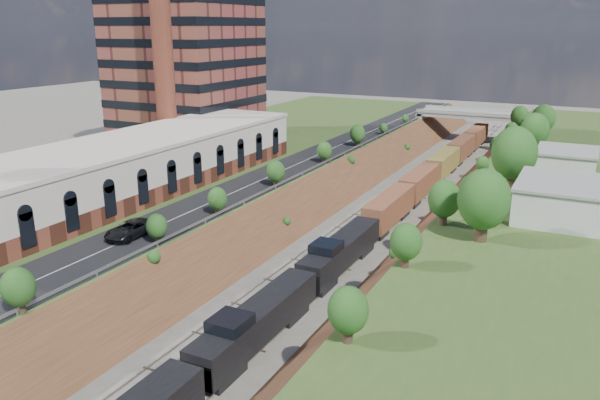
# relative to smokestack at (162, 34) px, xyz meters

# --- Properties ---
(platform_left) EXTENTS (44.00, 180.00, 5.00)m
(platform_left) POSITION_rel_smokestack_xyz_m (3.00, 4.00, -22.50)
(platform_left) COLOR #3B5623
(platform_left) RESTS_ON ground
(embankment_left) EXTENTS (10.00, 180.00, 10.00)m
(embankment_left) POSITION_rel_smokestack_xyz_m (25.00, 4.00, -25.00)
(embankment_left) COLOR brown
(embankment_left) RESTS_ON ground
(embankment_right) EXTENTS (10.00, 180.00, 10.00)m
(embankment_right) POSITION_rel_smokestack_xyz_m (47.00, 4.00, -25.00)
(embankment_right) COLOR brown
(embankment_right) RESTS_ON ground
(rail_left_track) EXTENTS (1.58, 180.00, 0.18)m
(rail_left_track) POSITION_rel_smokestack_xyz_m (33.40, 4.00, -24.91)
(rail_left_track) COLOR gray
(rail_left_track) RESTS_ON ground
(rail_right_track) EXTENTS (1.58, 180.00, 0.18)m
(rail_right_track) POSITION_rel_smokestack_xyz_m (38.60, 4.00, -24.91)
(rail_right_track) COLOR gray
(rail_right_track) RESTS_ON ground
(road) EXTENTS (8.00, 180.00, 0.10)m
(road) POSITION_rel_smokestack_xyz_m (20.50, 4.00, -19.95)
(road) COLOR black
(road) RESTS_ON platform_left
(guardrail) EXTENTS (0.10, 171.00, 0.70)m
(guardrail) POSITION_rel_smokestack_xyz_m (24.60, 3.80, -19.45)
(guardrail) COLOR #99999E
(guardrail) RESTS_ON platform_left
(commercial_building) EXTENTS (14.30, 62.30, 7.00)m
(commercial_building) POSITION_rel_smokestack_xyz_m (8.00, -18.00, -16.49)
(commercial_building) COLOR brown
(commercial_building) RESTS_ON platform_left
(smokestack) EXTENTS (3.20, 3.20, 40.00)m
(smokestack) POSITION_rel_smokestack_xyz_m (0.00, 0.00, 0.00)
(smokestack) COLOR brown
(smokestack) RESTS_ON platform_left
(overpass) EXTENTS (24.50, 8.30, 7.40)m
(overpass) POSITION_rel_smokestack_xyz_m (36.00, 66.00, -20.08)
(overpass) COLOR gray
(overpass) RESTS_ON ground
(white_building_near) EXTENTS (9.00, 12.00, 4.00)m
(white_building_near) POSITION_rel_smokestack_xyz_m (59.50, -4.00, -18.00)
(white_building_near) COLOR silver
(white_building_near) RESTS_ON platform_right
(white_building_far) EXTENTS (8.00, 10.00, 3.60)m
(white_building_far) POSITION_rel_smokestack_xyz_m (59.00, 18.00, -18.20)
(white_building_far) COLOR silver
(white_building_far) RESTS_ON platform_right
(tree_right_large) EXTENTS (5.25, 5.25, 7.61)m
(tree_right_large) POSITION_rel_smokestack_xyz_m (53.00, -16.00, -15.62)
(tree_right_large) COLOR #473323
(tree_right_large) RESTS_ON platform_right
(tree_left_crest) EXTENTS (2.45, 2.45, 3.55)m
(tree_left_crest) POSITION_rel_smokestack_xyz_m (24.20, -36.00, -17.96)
(tree_left_crest) COLOR #473323
(tree_left_crest) RESTS_ON platform_left
(freight_train) EXTENTS (2.86, 131.06, 4.55)m
(freight_train) POSITION_rel_smokestack_xyz_m (38.60, 4.70, -22.52)
(freight_train) COLOR black
(freight_train) RESTS_ON ground
(suv) EXTENTS (2.77, 5.99, 1.66)m
(suv) POSITION_rel_smokestack_xyz_m (20.26, -31.44, -19.07)
(suv) COLOR black
(suv) RESTS_ON road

